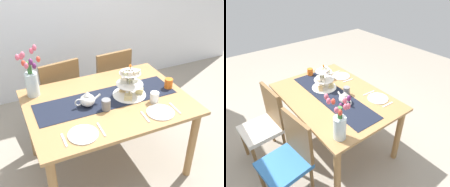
# 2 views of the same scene
# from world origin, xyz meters

# --- Properties ---
(ground_plane) EXTENTS (8.00, 8.00, 0.00)m
(ground_plane) POSITION_xyz_m (0.00, 0.00, 0.00)
(ground_plane) COLOR gray
(dining_table) EXTENTS (1.42, 1.03, 0.77)m
(dining_table) POSITION_xyz_m (0.00, 0.00, 0.65)
(dining_table) COLOR #A37747
(dining_table) RESTS_ON ground_plane
(chair_left) EXTENTS (0.47, 0.47, 0.91)m
(chair_left) POSITION_xyz_m (-0.27, 0.74, 0.50)
(chair_left) COLOR brown
(chair_left) RESTS_ON ground_plane
(chair_right) EXTENTS (0.44, 0.44, 0.91)m
(chair_right) POSITION_xyz_m (0.35, 0.74, 0.50)
(chair_right) COLOR brown
(chair_right) RESTS_ON ground_plane
(table_runner) EXTENTS (1.26, 0.34, 0.00)m
(table_runner) POSITION_xyz_m (0.00, 0.03, 0.77)
(table_runner) COLOR black
(table_runner) RESTS_ON dining_table
(tiered_cake_stand) EXTENTS (0.30, 0.30, 0.30)m
(tiered_cake_stand) POSITION_xyz_m (0.21, -0.00, 0.87)
(tiered_cake_stand) COLOR beige
(tiered_cake_stand) RESTS_ON table_runner
(teapot) EXTENTS (0.24, 0.13, 0.14)m
(teapot) POSITION_xyz_m (-0.19, 0.00, 0.82)
(teapot) COLOR white
(teapot) RESTS_ON table_runner
(tulip_vase) EXTENTS (0.20, 0.21, 0.44)m
(tulip_vase) POSITION_xyz_m (-0.57, 0.37, 0.93)
(tulip_vase) COLOR silver
(tulip_vase) RESTS_ON dining_table
(dinner_plate_left) EXTENTS (0.23, 0.23, 0.01)m
(dinner_plate_left) POSITION_xyz_m (-0.35, -0.35, 0.77)
(dinner_plate_left) COLOR white
(dinner_plate_left) RESTS_ON dining_table
(fork_left) EXTENTS (0.02, 0.15, 0.01)m
(fork_left) POSITION_xyz_m (-0.50, -0.35, 0.77)
(fork_left) COLOR silver
(fork_left) RESTS_ON dining_table
(knife_left) EXTENTS (0.02, 0.17, 0.01)m
(knife_left) POSITION_xyz_m (-0.21, -0.35, 0.77)
(knife_left) COLOR silver
(knife_left) RESTS_ON dining_table
(dinner_plate_right) EXTENTS (0.23, 0.23, 0.01)m
(dinner_plate_right) POSITION_xyz_m (0.32, -0.35, 0.77)
(dinner_plate_right) COLOR white
(dinner_plate_right) RESTS_ON dining_table
(fork_right) EXTENTS (0.03, 0.15, 0.01)m
(fork_right) POSITION_xyz_m (0.17, -0.35, 0.77)
(fork_right) COLOR silver
(fork_right) RESTS_ON dining_table
(knife_right) EXTENTS (0.02, 0.17, 0.01)m
(knife_right) POSITION_xyz_m (0.46, -0.35, 0.77)
(knife_right) COLOR silver
(knife_right) RESTS_ON dining_table
(mug_grey) EXTENTS (0.08, 0.08, 0.09)m
(mug_grey) POSITION_xyz_m (-0.07, -0.12, 0.82)
(mug_grey) COLOR slate
(mug_grey) RESTS_ON table_runner
(mug_white_text) EXTENTS (0.08, 0.08, 0.09)m
(mug_white_text) POSITION_xyz_m (0.36, -0.19, 0.81)
(mug_white_text) COLOR white
(mug_white_text) RESTS_ON dining_table
(mug_orange) EXTENTS (0.08, 0.08, 0.09)m
(mug_orange) POSITION_xyz_m (0.61, -0.04, 0.81)
(mug_orange) COLOR orange
(mug_orange) RESTS_ON dining_table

